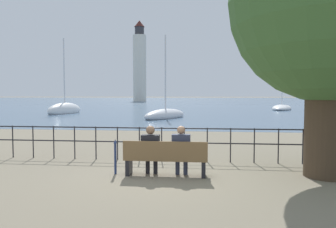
{
  "coord_description": "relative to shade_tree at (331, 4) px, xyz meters",
  "views": [
    {
      "loc": [
        0.99,
        -8.14,
        2.03
      ],
      "look_at": [
        0.0,
        0.5,
        1.54
      ],
      "focal_mm": 35.0,
      "sensor_mm": 36.0,
      "label": 1
    }
  ],
  "objects": [
    {
      "name": "seated_person_right",
      "position": [
        -3.63,
        -0.33,
        -3.56
      ],
      "size": [
        0.46,
        0.35,
        1.27
      ],
      "color": "#2D3347",
      "rests_on": "ground_plane"
    },
    {
      "name": "harbor_water",
      "position": [
        -4.02,
        159.96,
        -4.25
      ],
      "size": [
        600.0,
        300.0,
        0.01
      ],
      "color": "#47607A",
      "rests_on": "ground_plane"
    },
    {
      "name": "closed_umbrella",
      "position": [
        -5.33,
        -0.33,
        -3.75
      ],
      "size": [
        0.09,
        0.09,
        0.91
      ],
      "color": "navy",
      "rests_on": "ground_plane"
    },
    {
      "name": "seated_person_left",
      "position": [
        -4.41,
        -0.33,
        -3.56
      ],
      "size": [
        0.46,
        0.35,
        1.27
      ],
      "color": "black",
      "rests_on": "ground_plane"
    },
    {
      "name": "sailboat_3",
      "position": [
        7.73,
        39.31,
        -4.02
      ],
      "size": [
        4.73,
        7.98,
        7.54
      ],
      "rotation": [
        0.0,
        0.0,
        -0.31
      ],
      "color": "white",
      "rests_on": "ground_plane"
    },
    {
      "name": "ground_plane",
      "position": [
        -4.02,
        -0.34,
        -4.26
      ],
      "size": [
        1000.0,
        1000.0,
        0.0
      ],
      "primitive_type": "plane",
      "color": "#7A705B"
    },
    {
      "name": "shade_tree",
      "position": [
        0.0,
        0.0,
        0.0
      ],
      "size": [
        4.97,
        4.97,
        6.82
      ],
      "color": "#423323",
      "rests_on": "ground_plane"
    },
    {
      "name": "park_bench",
      "position": [
        -4.02,
        -0.41,
        -3.81
      ],
      "size": [
        2.11,
        0.45,
        0.9
      ],
      "color": "brown",
      "rests_on": "ground_plane"
    },
    {
      "name": "promenade_railing",
      "position": [
        -4.02,
        1.5,
        -3.56
      ],
      "size": [
        13.37,
        0.04,
        1.05
      ],
      "color": "black",
      "rests_on": "ground_plane"
    },
    {
      "name": "sailboat_1",
      "position": [
        -18.66,
        26.52,
        -3.87
      ],
      "size": [
        2.47,
        6.33,
        8.88
      ],
      "rotation": [
        0.0,
        0.0,
        -0.13
      ],
      "color": "white",
      "rests_on": "ground_plane"
    },
    {
      "name": "sailboat_0",
      "position": [
        -6.55,
        20.31,
        -3.98
      ],
      "size": [
        4.13,
        6.3,
        7.7
      ],
      "rotation": [
        0.0,
        0.0,
        -0.42
      ],
      "color": "silver",
      "rests_on": "ground_plane"
    },
    {
      "name": "harbor_lighthouse",
      "position": [
        -25.79,
        103.95,
        8.7
      ],
      "size": [
        4.55,
        4.55,
        27.86
      ],
      "color": "silver",
      "rests_on": "ground_plane"
    }
  ]
}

